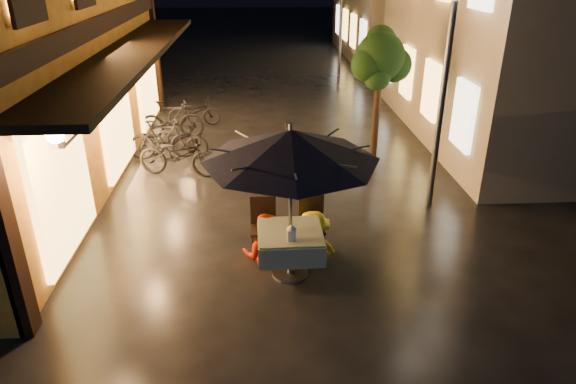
{
  "coord_description": "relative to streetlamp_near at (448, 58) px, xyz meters",
  "views": [
    {
      "loc": [
        -0.37,
        -7.0,
        4.57
      ],
      "look_at": [
        0.08,
        0.36,
        1.15
      ],
      "focal_mm": 32.0,
      "sensor_mm": 36.0,
      "label": 1
    }
  ],
  "objects": [
    {
      "name": "streetlamp_far",
      "position": [
        0.0,
        12.0,
        0.0
      ],
      "size": [
        0.36,
        0.36,
        4.23
      ],
      "color": "#59595E",
      "rests_on": "ground"
    },
    {
      "name": "table_lantern",
      "position": [
        -2.92,
        -2.51,
        -2.0
      ],
      "size": [
        0.16,
        0.16,
        0.25
      ],
      "color": "white",
      "rests_on": "cafe_table"
    },
    {
      "name": "street_tree",
      "position": [
        -0.59,
        2.51,
        -0.5
      ],
      "size": [
        1.43,
        1.2,
        3.15
      ],
      "color": "black",
      "rests_on": "ground"
    },
    {
      "name": "patio_umbrella",
      "position": [
        -2.92,
        -2.24,
        -0.77
      ],
      "size": [
        2.57,
        2.57,
        2.46
      ],
      "color": "#59595E",
      "rests_on": "ground"
    },
    {
      "name": "bicycle_2",
      "position": [
        -5.41,
        3.11,
        -2.47
      ],
      "size": [
        1.81,
        1.02,
        0.9
      ],
      "primitive_type": "imported",
      "rotation": [
        0.0,
        0.0,
        1.3
      ],
      "color": "black",
      "rests_on": "ground"
    },
    {
      "name": "ground",
      "position": [
        -3.0,
        -2.0,
        -2.92
      ],
      "size": [
        90.0,
        90.0,
        0.0
      ],
      "primitive_type": "plane",
      "color": "black",
      "rests_on": "ground"
    },
    {
      "name": "bicycle_1",
      "position": [
        -5.7,
        2.99,
        -2.43
      ],
      "size": [
        1.67,
        0.59,
        0.98
      ],
      "primitive_type": "imported",
      "rotation": [
        0.0,
        0.0,
        1.65
      ],
      "color": "black",
      "rests_on": "ground"
    },
    {
      "name": "bicycle_0",
      "position": [
        -5.16,
        1.9,
        -2.43
      ],
      "size": [
        1.97,
        1.05,
        0.98
      ],
      "primitive_type": "imported",
      "rotation": [
        0.0,
        0.0,
        1.35
      ],
      "color": "black",
      "rests_on": "ground"
    },
    {
      "name": "streetlamp_near",
      "position": [
        0.0,
        0.0,
        0.0
      ],
      "size": [
        0.36,
        0.36,
        4.23
      ],
      "color": "#59595E",
      "rests_on": "ground"
    },
    {
      "name": "bicycle_4",
      "position": [
        -5.21,
        5.71,
        -2.52
      ],
      "size": [
        1.54,
        0.59,
        0.8
      ],
      "primitive_type": "imported",
      "rotation": [
        0.0,
        0.0,
        1.53
      ],
      "color": "black",
      "rests_on": "ground"
    },
    {
      "name": "person_yellow",
      "position": [
        -2.51,
        -1.68,
        -2.15
      ],
      "size": [
        1.11,
        0.82,
        1.53
      ],
      "primitive_type": "imported",
      "rotation": [
        0.0,
        0.0,
        3.42
      ],
      "color": "yellow",
      "rests_on": "ground"
    },
    {
      "name": "cafe_chair_left",
      "position": [
        -3.32,
        -1.51,
        -2.38
      ],
      "size": [
        0.42,
        0.42,
        0.97
      ],
      "color": "black",
      "rests_on": "ground"
    },
    {
      "name": "cafe_table",
      "position": [
        -2.92,
        -2.24,
        -2.33
      ],
      "size": [
        0.99,
        0.99,
        0.78
      ],
      "color": "#59595E",
      "rests_on": "ground"
    },
    {
      "name": "cafe_chair_right",
      "position": [
        -2.52,
        -1.51,
        -2.38
      ],
      "size": [
        0.42,
        0.42,
        0.97
      ],
      "color": "black",
      "rests_on": "ground"
    },
    {
      "name": "person_orange",
      "position": [
        -3.31,
        -1.7,
        -2.14
      ],
      "size": [
        0.84,
        0.7,
        1.55
      ],
      "primitive_type": "imported",
      "rotation": [
        0.0,
        0.0,
        2.98
      ],
      "color": "red",
      "rests_on": "ground"
    },
    {
      "name": "east_building_near",
      "position": [
        4.49,
        4.5,
        0.49
      ],
      "size": [
        7.3,
        9.3,
        6.8
      ],
      "color": "#B7AA91",
      "rests_on": "ground"
    },
    {
      "name": "bicycle_3",
      "position": [
        -5.7,
        4.55,
        -2.4
      ],
      "size": [
        1.75,
        0.54,
        1.04
      ],
      "primitive_type": "imported",
      "rotation": [
        0.0,
        0.0,
        1.6
      ],
      "color": "black",
      "rests_on": "ground"
    }
  ]
}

